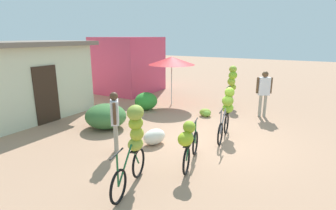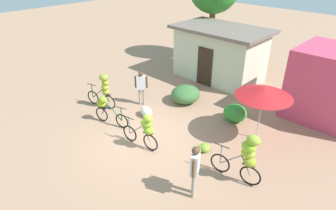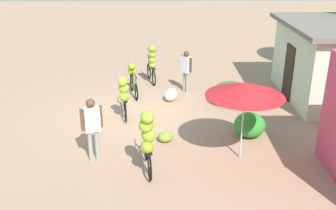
% 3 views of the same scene
% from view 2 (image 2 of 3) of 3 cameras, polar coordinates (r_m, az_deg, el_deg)
% --- Properties ---
extents(ground_plane, '(60.00, 60.00, 0.00)m').
position_cam_2_polar(ground_plane, '(10.75, -4.75, -7.29)').
color(ground_plane, tan).
extents(building_low, '(4.90, 3.04, 2.79)m').
position_cam_2_polar(building_low, '(15.73, 10.32, 10.19)').
color(building_low, beige).
rests_on(building_low, ground).
extents(shop_pink, '(3.20, 2.80, 2.93)m').
position_cam_2_polar(shop_pink, '(13.36, 30.58, 3.35)').
color(shop_pink, '#D24365').
rests_on(shop_pink, ground).
extents(hedge_bush_front_left, '(1.30, 1.38, 0.81)m').
position_cam_2_polar(hedge_bush_front_left, '(13.22, 3.55, 2.18)').
color(hedge_bush_front_left, '#3C6C36').
rests_on(hedge_bush_front_left, ground).
extents(hedge_bush_front_right, '(0.97, 0.92, 0.72)m').
position_cam_2_polar(hedge_bush_front_right, '(12.08, 13.29, -1.58)').
color(hedge_bush_front_right, '#318C30').
rests_on(hedge_bush_front_right, ground).
extents(market_umbrella, '(2.02, 2.02, 2.12)m').
position_cam_2_polar(market_umbrella, '(10.47, 18.73, 2.52)').
color(market_umbrella, beige).
rests_on(market_umbrella, ground).
extents(bicycle_leftmost, '(1.58, 0.52, 1.65)m').
position_cam_2_polar(bicycle_leftmost, '(12.78, -12.76, 3.31)').
color(bicycle_leftmost, black).
rests_on(bicycle_leftmost, ground).
extents(bicycle_near_pile, '(1.63, 0.52, 1.17)m').
position_cam_2_polar(bicycle_near_pile, '(11.75, -12.38, -0.55)').
color(bicycle_near_pile, black).
rests_on(bicycle_near_pile, ground).
extents(bicycle_center_loaded, '(1.62, 0.42, 1.49)m').
position_cam_2_polar(bicycle_center_loaded, '(9.91, -4.59, -4.65)').
color(bicycle_center_loaded, black).
rests_on(bicycle_center_loaded, ground).
extents(bicycle_by_shop, '(1.66, 0.47, 1.77)m').
position_cam_2_polar(bicycle_by_shop, '(8.71, 15.42, -9.57)').
color(bicycle_by_shop, black).
rests_on(bicycle_by_shop, ground).
extents(banana_pile_on_ground, '(0.52, 0.56, 0.29)m').
position_cam_2_polar(banana_pile_on_ground, '(10.26, 7.26, -8.49)').
color(banana_pile_on_ground, '#75A736').
rests_on(banana_pile_on_ground, ground).
extents(produce_sack, '(0.80, 0.64, 0.44)m').
position_cam_2_polar(produce_sack, '(12.17, -4.36, -1.34)').
color(produce_sack, silver).
rests_on(produce_sack, ground).
extents(person_vendor, '(0.36, 0.52, 1.73)m').
position_cam_2_polar(person_vendor, '(8.01, 5.43, -12.21)').
color(person_vendor, gray).
rests_on(person_vendor, ground).
extents(person_bystander, '(0.46, 0.41, 1.61)m').
position_cam_2_polar(person_bystander, '(12.79, -5.39, 4.04)').
color(person_bystander, gray).
rests_on(person_bystander, ground).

